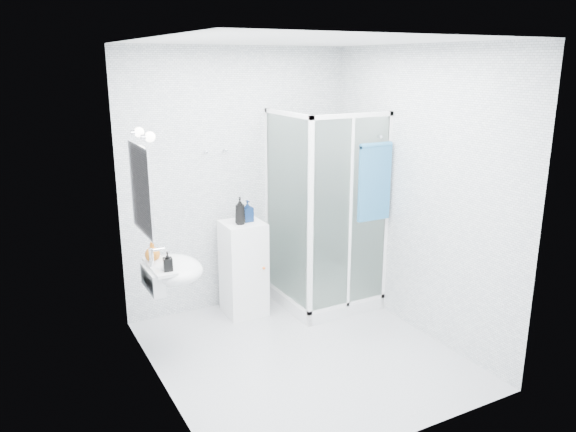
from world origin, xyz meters
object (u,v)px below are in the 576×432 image
wall_basin (171,271)px  shampoo_bottle_a (240,211)px  storage_cabinet (244,268)px  soap_dispenser_black (168,261)px  shower_enclosure (322,265)px  soap_dispenser_orange (152,252)px  shampoo_bottle_b (247,211)px  hand_towel (375,180)px

wall_basin → shampoo_bottle_a: bearing=31.2°
storage_cabinet → soap_dispenser_black: size_ratio=6.06×
wall_basin → storage_cabinet: (0.89, 0.55, -0.32)m
shower_enclosure → shampoo_bottle_a: size_ratio=7.59×
shower_enclosure → storage_cabinet: bearing=162.9°
wall_basin → soap_dispenser_orange: size_ratio=3.46×
shower_enclosure → shampoo_bottle_b: (-0.71, 0.25, 0.60)m
wall_basin → shampoo_bottle_a: 1.03m
shower_enclosure → storage_cabinet: (-0.77, 0.24, 0.03)m
shampoo_bottle_a → soap_dispenser_black: 1.14m
shower_enclosure → soap_dispenser_orange: shower_enclosure is taller
shampoo_bottle_a → shampoo_bottle_b: bearing=27.3°
storage_cabinet → hand_towel: 1.55m
shampoo_bottle_a → shampoo_bottle_b: size_ratio=1.25×
wall_basin → storage_cabinet: 1.09m
shampoo_bottle_a → soap_dispenser_orange: 1.04m
wall_basin → soap_dispenser_black: (-0.07, -0.16, 0.14)m
soap_dispenser_black → shower_enclosure: bearing=15.4°
soap_dispenser_orange → wall_basin: bearing=-47.5°
storage_cabinet → shampoo_bottle_b: shampoo_bottle_b is taller
hand_towel → shampoo_bottle_b: (-1.02, 0.65, -0.32)m
storage_cabinet → soap_dispenser_orange: bearing=-155.2°
wall_basin → soap_dispenser_orange: bearing=132.5°
shampoo_bottle_b → wall_basin: bearing=-149.2°
storage_cabinet → soap_dispenser_orange: soap_dispenser_orange is taller
shampoo_bottle_a → shower_enclosure: bearing=-13.6°
shower_enclosure → hand_towel: 1.06m
shampoo_bottle_a → soap_dispenser_black: size_ratio=1.69×
shampoo_bottle_a → shampoo_bottle_b: shampoo_bottle_a is taller
storage_cabinet → hand_towel: bearing=-28.8°
shower_enclosure → wall_basin: 1.72m
storage_cabinet → hand_towel: size_ratio=1.27×
hand_towel → soap_dispenser_orange: 2.14m
storage_cabinet → shampoo_bottle_a: 0.61m
wall_basin → soap_dispenser_black: size_ratio=3.59×
shower_enclosure → shampoo_bottle_b: shower_enclosure is taller
storage_cabinet → hand_towel: (1.08, -0.64, 0.90)m
shower_enclosure → storage_cabinet: size_ratio=2.11×
hand_towel → soap_dispenser_orange: size_ratio=4.58×
shampoo_bottle_b → soap_dispenser_orange: bearing=-157.5°
shower_enclosure → hand_towel: (0.32, -0.40, 0.93)m
storage_cabinet → shampoo_bottle_a: shampoo_bottle_a is taller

